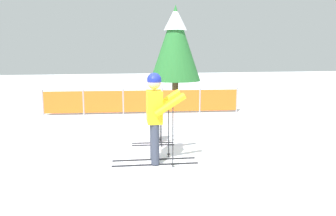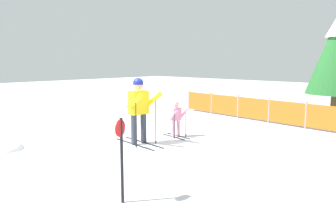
# 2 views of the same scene
# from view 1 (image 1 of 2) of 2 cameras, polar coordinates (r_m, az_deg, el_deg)

# --- Properties ---
(ground_plane) EXTENTS (60.00, 60.00, 0.00)m
(ground_plane) POSITION_cam_1_polar(r_m,az_deg,el_deg) (6.87, -1.54, -9.50)
(ground_plane) COLOR white
(skier_adult) EXTENTS (1.78, 0.82, 1.86)m
(skier_adult) POSITION_cam_1_polar(r_m,az_deg,el_deg) (6.61, -2.13, -0.26)
(skier_adult) COLOR black
(skier_adult) RESTS_ON ground_plane
(skier_child) EXTENTS (1.06, 0.53, 1.11)m
(skier_child) POSITION_cam_1_polar(r_m,az_deg,el_deg) (8.04, -2.56, -1.90)
(skier_child) COLOR black
(skier_child) RESTS_ON ground_plane
(safety_fence) EXTENTS (7.22, 0.74, 0.95)m
(safety_fence) POSITION_cam_1_polar(r_m,az_deg,el_deg) (12.20, -4.42, 1.19)
(safety_fence) COLOR gray
(safety_fence) RESTS_ON ground_plane
(conifer_far) EXTENTS (2.40, 2.40, 4.45)m
(conifer_far) POSITION_cam_1_polar(r_m,az_deg,el_deg) (15.66, 1.30, 11.41)
(conifer_far) COLOR #4C3823
(conifer_far) RESTS_ON ground_plane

